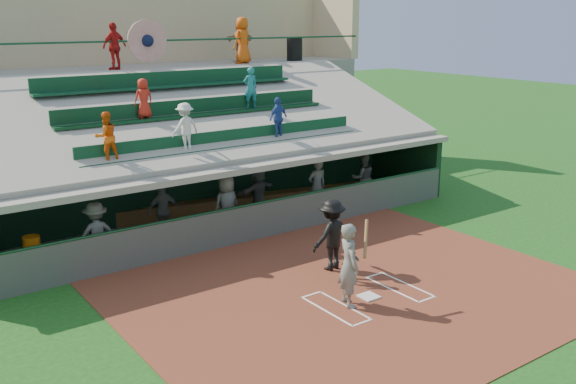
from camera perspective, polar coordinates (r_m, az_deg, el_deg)
ground at (r=15.53m, az=7.18°, el=-9.31°), size 100.00×100.00×0.00m
dirt_slab at (r=15.86m, az=5.94°, el=-8.68°), size 11.00×9.00×0.02m
home_plate at (r=15.52m, az=7.19°, el=-9.19°), size 0.43×0.43×0.03m
batters_box_chalk at (r=15.52m, az=7.18°, el=-9.23°), size 2.65×1.85×0.01m
dugout_floor at (r=20.61m, az=-5.65°, el=-2.90°), size 16.00×3.50×0.04m
concourse_slab at (r=25.99m, az=-13.35°, el=5.75°), size 20.00×3.00×4.60m
grandstand at (r=23.30m, az=-10.50°, el=4.74°), size 20.40×10.40×7.80m
batter_at_plate at (r=14.71m, az=5.46°, el=-6.43°), size 0.96×0.83×1.96m
catcher at (r=16.07m, az=5.39°, el=-6.29°), size 0.58×0.50×1.03m
home_umpire at (r=16.73m, az=3.89°, el=-3.80°), size 1.30×0.84×1.89m
dugout_bench at (r=21.51m, az=-7.80°, el=-1.43°), size 16.33×4.02×0.50m
white_table at (r=17.61m, az=-21.90°, el=-6.02°), size 0.90×0.78×0.66m
water_cooler at (r=17.39m, az=-21.83°, el=-4.36°), size 0.43×0.43×0.43m
dugout_player_a at (r=17.66m, az=-16.66°, el=-3.60°), size 1.16×0.70×1.74m
dugout_player_b at (r=19.38m, az=-11.03°, el=-1.61°), size 1.03×0.52×1.69m
dugout_player_c at (r=19.36m, az=-5.46°, el=-1.20°), size 0.96×0.68×1.83m
dugout_player_d at (r=21.06m, az=-2.65°, el=0.02°), size 1.64×0.83×1.69m
dugout_player_e at (r=21.30m, az=2.59°, el=0.48°), size 0.72×0.50×1.90m
dugout_player_f at (r=22.95m, az=6.68°, el=1.25°), size 1.02×0.91×1.72m
trash_bin at (r=28.23m, az=0.58°, el=12.62°), size 0.67×0.67×1.01m
concourse_staff_a at (r=23.91m, az=-15.16°, el=12.38°), size 1.05×0.68×1.65m
concourse_staff_b at (r=26.30m, az=-4.06°, el=13.28°), size 1.04×0.84×1.83m
concourse_staff_c at (r=27.51m, az=-4.23°, el=13.27°), size 1.68×0.82×1.74m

